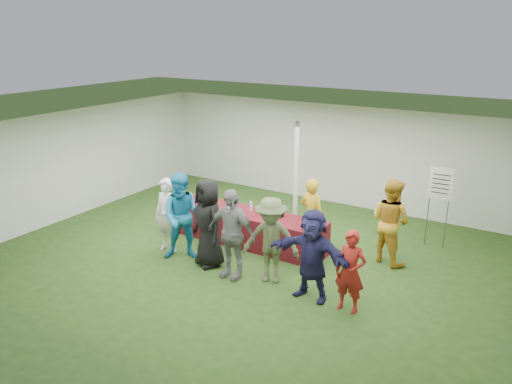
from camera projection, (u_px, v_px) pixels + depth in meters
The scene contains 18 objects.
ground at pixel (248, 252), 10.77m from camera, with size 60.00×60.00×0.00m, color #284719.
tent at pixel (296, 182), 11.07m from camera, with size 10.00×10.00×10.00m.
serving_table at pixel (248, 228), 11.09m from camera, with size 3.60×0.80×0.75m, color maroon.
wine_bottles at pixel (273, 210), 10.77m from camera, with size 0.55×0.15×0.32m.
wine_glasses at pixel (209, 204), 11.15m from camera, with size 1.19×0.09×0.16m.
water_bottle at pixel (251, 207), 10.99m from camera, with size 0.07×0.07×0.23m.
bar_towel at pixel (313, 224), 10.24m from camera, with size 0.25×0.18×0.03m, color white.
dump_bucket at pixel (309, 226), 9.98m from camera, with size 0.26×0.26×0.18m, color slate.
wine_list_sign at pixel (440, 190), 10.65m from camera, with size 0.50×0.03×1.80m.
staff_pourer at pixel (312, 216), 10.55m from camera, with size 0.60×0.39×1.64m, color gold.
staff_back at pixel (390, 221), 10.07m from camera, with size 0.87×0.68×1.78m, color #C28B21.
customer_0 at pixel (167, 216), 10.59m from camera, with size 0.59×0.39×1.62m, color silver.
customer_1 at pixel (183, 217), 10.23m from camera, with size 0.89×0.70×1.84m, color #1983B5.
customer_2 at pixel (208, 223), 9.94m from camera, with size 0.89×0.58×1.81m, color black.
customer_3 at pixel (231, 234), 9.46m from camera, with size 1.04×0.43×1.78m, color slate.
customer_4 at pixel (271, 240), 9.28m from camera, with size 1.08×0.62×1.68m, color #4C5734.
customer_5 at pixel (312, 255), 8.69m from camera, with size 1.55×0.49×1.67m, color #1E1C46.
customer_6 at pixel (350, 272), 8.33m from camera, with size 0.53×0.35×1.45m, color maroon.
Camera 1 is at (5.32, -8.27, 4.59)m, focal length 35.00 mm.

